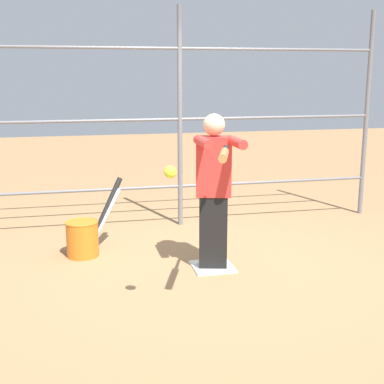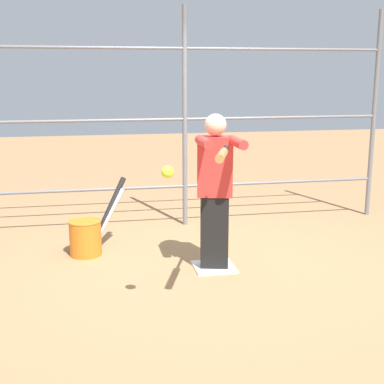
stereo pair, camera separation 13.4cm
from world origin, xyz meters
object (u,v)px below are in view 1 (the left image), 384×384
object	(u,v)px
bat_bucket	(85,236)
softball_in_flight	(170,172)
batter	(214,187)
baseball_bat_swinging	(224,154)

from	to	relation	value
bat_bucket	softball_in_flight	bearing A→B (deg)	109.45
batter	softball_in_flight	xyz separation A→B (m)	(0.62, 1.03, 0.36)
baseball_bat_swinging	softball_in_flight	world-z (taller)	baseball_bat_swinging
batter	bat_bucket	distance (m)	1.53
batter	softball_in_flight	bearing A→B (deg)	59.21
softball_in_flight	bat_bucket	xyz separation A→B (m)	(0.61, -1.71, -0.97)
batter	softball_in_flight	size ratio (longest dim) A/B	15.88
batter	softball_in_flight	world-z (taller)	batter
softball_in_flight	bat_bucket	world-z (taller)	softball_in_flight
baseball_bat_swinging	softball_in_flight	size ratio (longest dim) A/B	8.86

